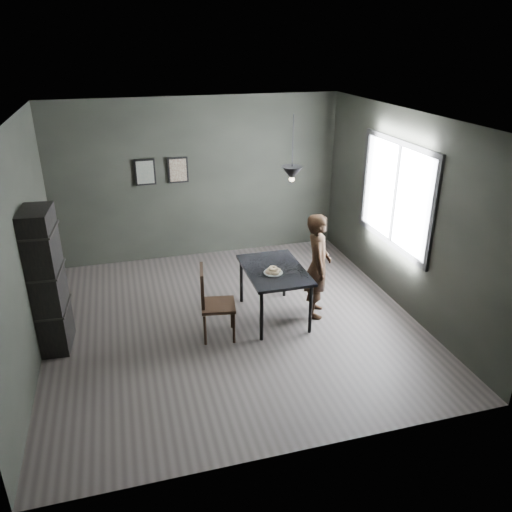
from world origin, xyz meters
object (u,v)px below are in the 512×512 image
object	(u,v)px
white_plate	(273,273)
woman	(318,266)
pendant_lamp	(292,173)
shelf_unit	(47,281)
wood_chair	(211,299)
cafe_table	(274,274)

from	to	relation	value
white_plate	woman	size ratio (longest dim) A/B	0.15
woman	pendant_lamp	world-z (taller)	pendant_lamp
shelf_unit	pendant_lamp	bearing A→B (deg)	5.13
shelf_unit	wood_chair	bearing A→B (deg)	-5.38
woman	pendant_lamp	bearing A→B (deg)	82.46
cafe_table	shelf_unit	size ratio (longest dim) A/B	0.65
cafe_table	wood_chair	size ratio (longest dim) A/B	1.20
pendant_lamp	woman	bearing A→B (deg)	-27.36
woman	pendant_lamp	xyz separation A→B (m)	(-0.36, 0.18, 1.29)
wood_chair	pendant_lamp	size ratio (longest dim) A/B	1.16
shelf_unit	white_plate	bearing A→B (deg)	0.46
shelf_unit	pendant_lamp	world-z (taller)	pendant_lamp
cafe_table	pendant_lamp	world-z (taller)	pendant_lamp
woman	shelf_unit	world-z (taller)	shelf_unit
white_plate	pendant_lamp	xyz separation A→B (m)	(0.31, 0.24, 1.29)
cafe_table	wood_chair	world-z (taller)	wood_chair
white_plate	pendant_lamp	world-z (taller)	pendant_lamp
cafe_table	pendant_lamp	xyz separation A→B (m)	(0.25, 0.10, 1.38)
cafe_table	shelf_unit	bearing A→B (deg)	179.00
cafe_table	wood_chair	bearing A→B (deg)	-163.36
woman	pendant_lamp	size ratio (longest dim) A/B	1.75
white_plate	pendant_lamp	bearing A→B (deg)	37.35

